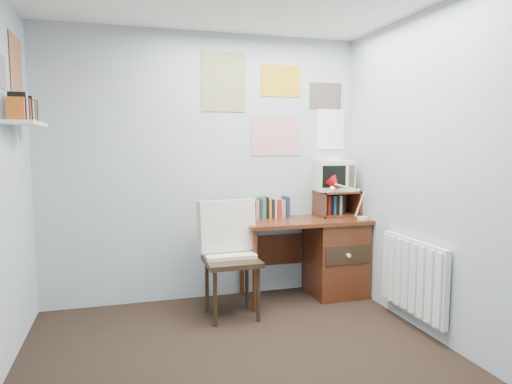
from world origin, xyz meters
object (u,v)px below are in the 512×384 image
desk_chair (232,262)px  radiator (413,276)px  desk (330,254)px  desk_lamp (363,200)px  crt_tv (333,174)px  tv_riser (337,203)px  wall_shelf (26,124)px

desk_chair → radiator: desk_chair is taller
desk → radiator: size_ratio=1.50×
desk → radiator: 0.97m
desk_lamp → radiator: bearing=-101.7°
desk_lamp → crt_tv: bearing=105.5°
tv_riser → desk: bearing=-137.0°
wall_shelf → radiator: bearing=-10.9°
desk_chair → wall_shelf: bearing=-178.2°
desk_chair → wall_shelf: wall_shelf is taller
desk_lamp → desk: bearing=132.3°
desk_chair → crt_tv: 1.40m
radiator → desk_chair: bearing=155.1°
crt_tv → wall_shelf: size_ratio=0.56×
desk_chair → wall_shelf: (-1.52, -0.07, 1.14)m
desk → tv_riser: tv_riser is taller
tv_riser → radiator: (0.17, -1.04, -0.47)m
desk_lamp → tv_riser: (-0.13, 0.28, -0.06)m
desk_lamp → wall_shelf: (-2.82, -0.21, 0.68)m
crt_tv → wall_shelf: (-2.65, -0.51, 0.44)m
desk_chair → desk_lamp: (1.31, 0.14, 0.46)m
crt_tv → wall_shelf: wall_shelf is taller
desk → radiator: bearing=-72.8°
desk → desk_chair: bearing=-163.9°
tv_riser → radiator: 1.15m
desk_lamp → tv_riser: size_ratio=0.91×
desk → desk_lamp: (0.25, -0.17, 0.54)m
tv_riser → wall_shelf: wall_shelf is taller
tv_riser → wall_shelf: 2.83m
desk → crt_tv: crt_tv is taller
desk → desk_chair: size_ratio=1.25×
desk → crt_tv: bearing=57.8°
crt_tv → radiator: size_ratio=0.44×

